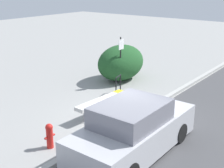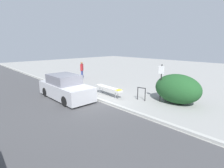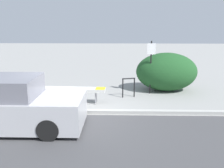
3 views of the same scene
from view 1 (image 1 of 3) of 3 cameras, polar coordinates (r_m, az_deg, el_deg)
ground_plane at (r=11.09m, az=3.44°, el=-6.68°), size 60.00×60.00×0.00m
curb at (r=11.06m, az=3.44°, el=-6.38°), size 60.00×0.20×0.13m
bench at (r=11.36m, az=-1.76°, el=-3.07°), size 2.41×0.54×0.62m
bike_rack at (r=13.44m, az=1.15°, el=0.20°), size 0.55×0.18×0.83m
sign_post at (r=14.29m, az=1.60°, el=4.96°), size 0.36×0.08×2.30m
fire_hydrant at (r=9.38m, az=-11.35°, el=-9.13°), size 0.36×0.22×0.77m
shrub_hedge at (r=15.36m, az=1.65°, el=3.93°), size 2.76×1.90×1.74m
parked_car_near at (r=8.87m, az=3.95°, el=-8.46°), size 4.35×1.77×1.55m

